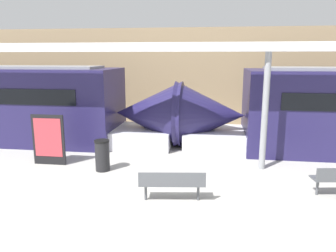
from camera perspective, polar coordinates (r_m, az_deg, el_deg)
name	(u,v)px	position (r m, az deg, el deg)	size (l,w,h in m)	color
ground_plane	(147,214)	(7.93, -3.74, -15.02)	(60.00, 60.00, 0.00)	#B2AFA8
station_wall	(185,78)	(17.07, 3.07, 8.39)	(56.00, 0.20, 5.00)	#9E8460
bench_near	(172,182)	(8.33, 0.70, -9.79)	(1.72, 0.65, 0.81)	#4C4F54
trash_bin	(102,155)	(10.69, -11.36, -5.02)	(0.48, 0.48, 1.00)	black
poster_board	(49,140)	(11.68, -20.09, -2.23)	(1.12, 0.07, 1.71)	black
support_column_near	(265,112)	(10.78, 16.53, 2.32)	(0.20, 0.20, 3.74)	gray
canopy_beam	(269,47)	(10.64, 17.20, 13.05)	(28.00, 0.60, 0.28)	silver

